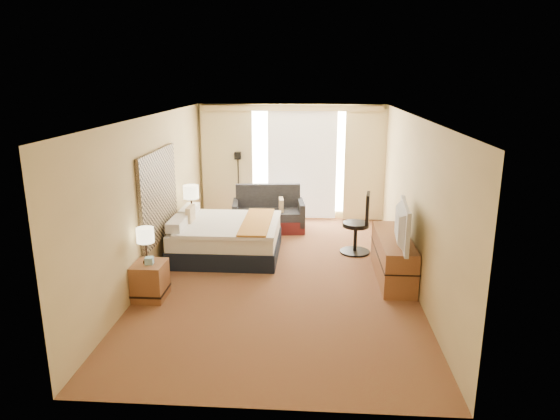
# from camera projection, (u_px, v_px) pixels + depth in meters

# --- Properties ---
(floor) EXTENTS (4.20, 7.00, 0.02)m
(floor) POSITION_uv_depth(u_px,v_px,m) (281.00, 274.00, 8.33)
(floor) COLOR maroon
(floor) RESTS_ON ground
(ceiling) EXTENTS (4.20, 7.00, 0.02)m
(ceiling) POSITION_uv_depth(u_px,v_px,m) (281.00, 116.00, 7.65)
(ceiling) COLOR white
(ceiling) RESTS_ON wall_back
(wall_back) EXTENTS (4.20, 0.02, 2.60)m
(wall_back) POSITION_uv_depth(u_px,v_px,m) (291.00, 162.00, 11.36)
(wall_back) COLOR beige
(wall_back) RESTS_ON ground
(wall_front) EXTENTS (4.20, 0.02, 2.60)m
(wall_front) POSITION_uv_depth(u_px,v_px,m) (256.00, 288.00, 4.62)
(wall_front) COLOR beige
(wall_front) RESTS_ON ground
(wall_left) EXTENTS (0.02, 7.00, 2.60)m
(wall_left) POSITION_uv_depth(u_px,v_px,m) (153.00, 197.00, 8.13)
(wall_left) COLOR beige
(wall_left) RESTS_ON ground
(wall_right) EXTENTS (0.02, 7.00, 2.60)m
(wall_right) POSITION_uv_depth(u_px,v_px,m) (414.00, 201.00, 7.85)
(wall_right) COLOR beige
(wall_right) RESTS_ON ground
(headboard) EXTENTS (0.06, 1.85, 1.50)m
(headboard) POSITION_uv_depth(u_px,v_px,m) (159.00, 195.00, 8.32)
(headboard) COLOR black
(headboard) RESTS_ON wall_left
(nightstand_left) EXTENTS (0.45, 0.52, 0.55)m
(nightstand_left) POSITION_uv_depth(u_px,v_px,m) (150.00, 281.00, 7.37)
(nightstand_left) COLOR #935735
(nightstand_left) RESTS_ON floor
(nightstand_right) EXTENTS (0.45, 0.52, 0.55)m
(nightstand_right) POSITION_uv_depth(u_px,v_px,m) (191.00, 230.00, 9.78)
(nightstand_right) COLOR #935735
(nightstand_right) RESTS_ON floor
(media_dresser) EXTENTS (0.50, 1.80, 0.70)m
(media_dresser) POSITION_uv_depth(u_px,v_px,m) (393.00, 257.00, 8.12)
(media_dresser) COLOR #935735
(media_dresser) RESTS_ON floor
(window) EXTENTS (2.30, 0.02, 2.30)m
(window) POSITION_uv_depth(u_px,v_px,m) (302.00, 162.00, 11.31)
(window) COLOR white
(window) RESTS_ON wall_back
(curtains) EXTENTS (4.12, 0.19, 2.56)m
(curtains) POSITION_uv_depth(u_px,v_px,m) (291.00, 158.00, 11.22)
(curtains) COLOR beige
(curtains) RESTS_ON floor
(bed) EXTENTS (1.89, 1.73, 0.92)m
(bed) POSITION_uv_depth(u_px,v_px,m) (226.00, 238.00, 9.13)
(bed) COLOR black
(bed) RESTS_ON floor
(loveseat) EXTENTS (1.59, 0.97, 0.94)m
(loveseat) POSITION_uv_depth(u_px,v_px,m) (269.00, 216.00, 10.68)
(loveseat) COLOR #551819
(loveseat) RESTS_ON floor
(floor_lamp) EXTENTS (0.20, 0.20, 1.55)m
(floor_lamp) POSITION_uv_depth(u_px,v_px,m) (238.00, 172.00, 11.30)
(floor_lamp) COLOR black
(floor_lamp) RESTS_ON floor
(desk_chair) EXTENTS (0.56, 0.56, 1.15)m
(desk_chair) POSITION_uv_depth(u_px,v_px,m) (359.00, 227.00, 9.20)
(desk_chair) COLOR black
(desk_chair) RESTS_ON floor
(lamp_left) EXTENTS (0.25, 0.25, 0.53)m
(lamp_left) POSITION_uv_depth(u_px,v_px,m) (145.00, 236.00, 7.22)
(lamp_left) COLOR black
(lamp_left) RESTS_ON nightstand_left
(lamp_right) EXTENTS (0.30, 0.30, 0.62)m
(lamp_right) POSITION_uv_depth(u_px,v_px,m) (191.00, 193.00, 9.59)
(lamp_right) COLOR black
(lamp_right) RESTS_ON nightstand_right
(tissue_box) EXTENTS (0.13, 0.13, 0.11)m
(tissue_box) POSITION_uv_depth(u_px,v_px,m) (149.00, 261.00, 7.25)
(tissue_box) COLOR #93C9E3
(tissue_box) RESTS_ON nightstand_left
(telephone) EXTENTS (0.18, 0.14, 0.07)m
(telephone) POSITION_uv_depth(u_px,v_px,m) (195.00, 214.00, 9.80)
(telephone) COLOR black
(telephone) RESTS_ON nightstand_right
(television) EXTENTS (0.25, 1.16, 0.66)m
(television) POSITION_uv_depth(u_px,v_px,m) (397.00, 225.00, 7.52)
(television) COLOR black
(television) RESTS_ON media_dresser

